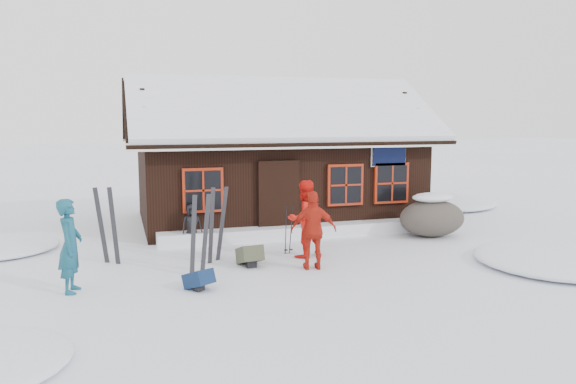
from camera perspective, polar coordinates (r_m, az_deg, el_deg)
name	(u,v)px	position (r m, az deg, el deg)	size (l,w,h in m)	color
ground	(270,262)	(12.53, -1.83, -7.16)	(120.00, 120.00, 0.00)	white
mountain_hut	(275,170)	(17.39, -1.37, 2.29)	(8.90, 6.09, 4.42)	black
snow_drift	(302,231)	(15.01, 1.46, -3.98)	(7.60, 0.60, 0.35)	white
snow_mounds	(312,240)	(14.74, 2.50, -4.90)	(20.60, 13.20, 0.48)	white
skier_teal	(70,246)	(11.01, -21.25, -5.12)	(0.63, 0.42, 1.74)	navy
skier_orange_left	(304,219)	(12.82, 1.68, -2.74)	(0.86, 0.67, 1.78)	red
skier_orange_right	(313,230)	(11.82, 2.60, -3.92)	(0.98, 0.41, 1.67)	red
skier_crouched	(192,225)	(14.18, -9.75, -3.34)	(0.51, 0.33, 1.05)	black
boulder	(432,217)	(15.58, 14.42, -2.45)	(1.80, 1.35, 1.06)	#544B43
ski_pair_left	(199,235)	(11.65, -8.98, -4.38)	(0.50, 0.22, 1.69)	black
ski_pair_mid	(108,227)	(12.90, -17.86, -3.36)	(0.52, 0.25, 1.74)	black
ski_pair_right	(217,225)	(12.58, -7.25, -3.38)	(0.54, 0.28, 1.71)	black
ski_poles	(288,231)	(13.22, 0.04, -3.94)	(0.21, 0.10, 1.17)	black
backpack_blue	(199,282)	(10.73, -9.05, -9.05)	(0.38, 0.51, 0.28)	#102346
backpack_olive	(250,258)	(12.23, -3.90, -6.73)	(0.46, 0.61, 0.33)	#3F412E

